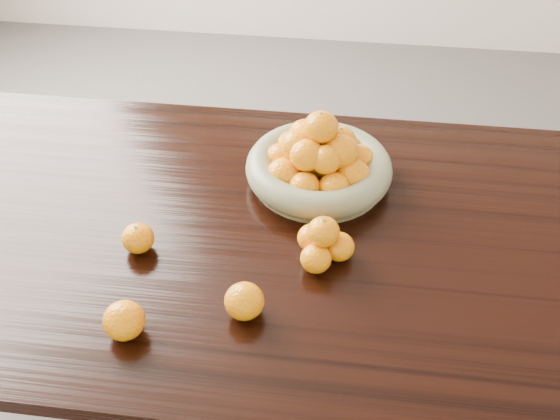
# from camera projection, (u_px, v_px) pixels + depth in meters

# --- Properties ---
(ground) EXTENTS (5.00, 5.00, 0.00)m
(ground) POSITION_uv_depth(u_px,v_px,m) (282.00, 406.00, 1.93)
(ground) COLOR #4C4A48
(ground) RESTS_ON ground
(dining_table) EXTENTS (2.00, 1.00, 0.75)m
(dining_table) POSITION_uv_depth(u_px,v_px,m) (282.00, 257.00, 1.50)
(dining_table) COLOR black
(dining_table) RESTS_ON ground
(fruit_bowl) EXTENTS (0.36, 0.36, 0.20)m
(fruit_bowl) POSITION_uv_depth(u_px,v_px,m) (319.00, 162.00, 1.54)
(fruit_bowl) COLOR gray
(fruit_bowl) RESTS_ON dining_table
(orange_pyramid) EXTENTS (0.13, 0.13, 0.11)m
(orange_pyramid) POSITION_uv_depth(u_px,v_px,m) (323.00, 243.00, 1.34)
(orange_pyramid) COLOR orange
(orange_pyramid) RESTS_ON dining_table
(loose_orange_0) EXTENTS (0.07, 0.07, 0.07)m
(loose_orange_0) POSITION_uv_depth(u_px,v_px,m) (138.00, 238.00, 1.37)
(loose_orange_0) COLOR orange
(loose_orange_0) RESTS_ON dining_table
(loose_orange_1) EXTENTS (0.08, 0.08, 0.08)m
(loose_orange_1) POSITION_uv_depth(u_px,v_px,m) (124.00, 320.00, 1.19)
(loose_orange_1) COLOR orange
(loose_orange_1) RESTS_ON dining_table
(loose_orange_2) EXTENTS (0.08, 0.08, 0.07)m
(loose_orange_2) POSITION_uv_depth(u_px,v_px,m) (244.00, 301.00, 1.23)
(loose_orange_2) COLOR orange
(loose_orange_2) RESTS_ON dining_table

